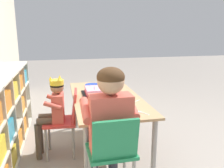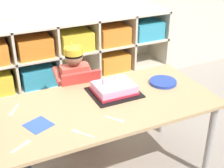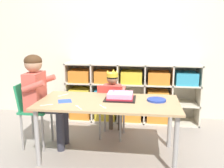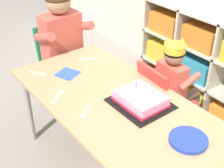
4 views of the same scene
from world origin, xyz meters
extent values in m
plane|color=gray|center=(0.00, 0.00, 0.00)|extent=(16.00, 16.00, 0.00)
cube|color=beige|center=(0.37, 1.11, 0.43)|extent=(0.02, 0.39, 0.86)
cube|color=beige|center=(0.75, 1.11, 0.43)|extent=(0.02, 0.39, 0.86)
cube|color=beige|center=(1.13, 1.11, 0.43)|extent=(0.02, 0.39, 0.86)
cube|color=beige|center=(0.18, 1.11, 0.01)|extent=(1.92, 0.39, 0.02)
cube|color=beige|center=(0.18, 1.11, 0.29)|extent=(1.92, 0.39, 0.02)
cube|color=orange|center=(0.18, 1.09, 0.10)|extent=(0.29, 0.31, 0.17)
cube|color=orange|center=(0.56, 1.09, 0.10)|extent=(0.29, 0.31, 0.17)
cube|color=orange|center=(0.56, 1.09, 0.38)|extent=(0.29, 0.31, 0.17)
cube|color=yellow|center=(0.18, 1.09, 0.66)|extent=(0.29, 0.31, 0.17)
cube|color=orange|center=(0.56, 1.09, 0.66)|extent=(0.29, 0.31, 0.17)
cube|color=teal|center=(0.94, 1.09, 0.66)|extent=(0.29, 0.31, 0.17)
cube|color=tan|center=(0.00, 0.00, 0.60)|extent=(1.44, 0.70, 0.02)
cylinder|color=#9E9993|center=(-0.66, -0.29, 0.29)|extent=(0.05, 0.05, 0.58)
cylinder|color=#9E9993|center=(0.66, -0.29, 0.29)|extent=(0.05, 0.05, 0.58)
cylinder|color=#9E9993|center=(-0.66, 0.29, 0.29)|extent=(0.05, 0.05, 0.58)
cylinder|color=#9E9993|center=(0.66, 0.29, 0.29)|extent=(0.05, 0.05, 0.58)
cube|color=red|center=(-0.02, 0.50, 0.37)|extent=(0.33, 0.35, 0.03)
cube|color=red|center=(-0.03, 0.34, 0.54)|extent=(0.29, 0.09, 0.31)
cylinder|color=gray|center=(0.11, 0.62, 0.18)|extent=(0.02, 0.02, 0.36)
cylinder|color=gray|center=(-0.14, 0.64, 0.18)|extent=(0.02, 0.02, 0.36)
cylinder|color=gray|center=(0.09, 0.36, 0.18)|extent=(0.02, 0.02, 0.36)
cylinder|color=gray|center=(-0.16, 0.37, 0.18)|extent=(0.02, 0.02, 0.36)
cube|color=#D15647|center=(-0.02, 0.51, 0.53)|extent=(0.22, 0.13, 0.29)
sphere|color=#997051|center=(-0.02, 0.51, 0.74)|extent=(0.13, 0.13, 0.13)
ellipsoid|color=black|center=(-0.02, 0.51, 0.76)|extent=(0.14, 0.14, 0.10)
cylinder|color=yellow|center=(-0.02, 0.51, 0.79)|extent=(0.14, 0.14, 0.05)
cone|color=yellow|center=(-0.02, 0.57, 0.83)|extent=(0.04, 0.04, 0.04)
cone|color=yellow|center=(0.03, 0.48, 0.83)|extent=(0.04, 0.04, 0.04)
cone|color=yellow|center=(-0.08, 0.48, 0.83)|extent=(0.04, 0.04, 0.04)
cylinder|color=brown|center=(0.05, 0.61, 0.41)|extent=(0.08, 0.21, 0.07)
cylinder|color=brown|center=(-0.08, 0.62, 0.41)|extent=(0.08, 0.21, 0.07)
cylinder|color=brown|center=(0.05, 0.71, 0.19)|extent=(0.06, 0.06, 0.38)
cylinder|color=brown|center=(-0.07, 0.72, 0.19)|extent=(0.06, 0.06, 0.38)
cylinder|color=#D15647|center=(0.10, 0.54, 0.59)|extent=(0.06, 0.18, 0.10)
cylinder|color=#D15647|center=(-0.15, 0.56, 0.59)|extent=(0.06, 0.18, 0.10)
cube|color=#238451|center=(-0.85, 0.13, 0.44)|extent=(0.31, 0.35, 0.03)
cube|color=#238451|center=(-0.99, 0.13, 0.60)|extent=(0.07, 0.31, 0.29)
cylinder|color=gray|center=(-0.72, -0.01, 0.21)|extent=(0.02, 0.02, 0.43)
cube|color=#D15647|center=(-0.85, 0.13, 0.66)|extent=(0.17, 0.30, 0.42)
sphere|color=tan|center=(-0.85, 0.13, 0.97)|extent=(0.19, 0.19, 0.19)
ellipsoid|color=#472D19|center=(-0.85, 0.13, 0.99)|extent=(0.19, 0.19, 0.14)
cylinder|color=#33333D|center=(-0.70, 0.04, 0.48)|extent=(0.30, 0.11, 0.10)
cylinder|color=#33333D|center=(-0.70, 0.22, 0.48)|extent=(0.30, 0.11, 0.10)
cylinder|color=#33333D|center=(-0.55, 0.05, 0.22)|extent=(0.08, 0.08, 0.45)
cylinder|color=#33333D|center=(-0.55, 0.23, 0.22)|extent=(0.08, 0.08, 0.45)
cylinder|color=#D15647|center=(-0.78, -0.04, 0.75)|extent=(0.25, 0.07, 0.14)
cylinder|color=#D15647|center=(-0.79, 0.30, 0.75)|extent=(0.25, 0.07, 0.14)
cube|color=black|center=(0.11, 0.10, 0.61)|extent=(0.32, 0.29, 0.01)
cube|color=#EF9EC6|center=(0.11, 0.10, 0.65)|extent=(0.26, 0.21, 0.06)
cube|color=red|center=(0.11, 0.10, 0.62)|extent=(0.27, 0.22, 0.02)
cylinder|color=#E54C66|center=(0.04, 0.12, 0.70)|extent=(0.01, 0.01, 0.04)
cylinder|color=#4CB2E5|center=(0.15, 0.15, 0.70)|extent=(0.01, 0.01, 0.04)
cylinder|color=#233DA3|center=(0.49, 0.08, 0.62)|extent=(0.19, 0.19, 0.02)
cube|color=#3356B7|center=(-0.44, -0.06, 0.61)|extent=(0.18, 0.18, 0.00)
cube|color=white|center=(-0.53, 0.19, 0.61)|extent=(0.06, 0.09, 0.00)
cube|color=white|center=(-0.56, 0.13, 0.61)|extent=(0.04, 0.04, 0.00)
cube|color=white|center=(-0.59, -0.22, 0.61)|extent=(0.08, 0.05, 0.00)
cube|color=white|center=(-0.54, -0.19, 0.61)|extent=(0.04, 0.03, 0.00)
cube|color=white|center=(-0.04, -0.18, 0.61)|extent=(0.06, 0.08, 0.00)
cube|color=white|center=(0.00, -0.23, 0.61)|extent=(0.04, 0.04, 0.00)
cube|color=white|center=(-0.23, -0.26, 0.61)|extent=(0.07, 0.09, 0.00)
cube|color=white|center=(-0.27, -0.21, 0.61)|extent=(0.04, 0.04, 0.00)
camera|label=1|loc=(-2.39, 0.46, 1.32)|focal=37.98mm
camera|label=2|loc=(-0.71, -1.60, 1.65)|focal=51.11mm
camera|label=3|loc=(0.36, -2.42, 1.32)|focal=39.74mm
camera|label=4|loc=(1.19, -0.94, 1.69)|focal=50.89mm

